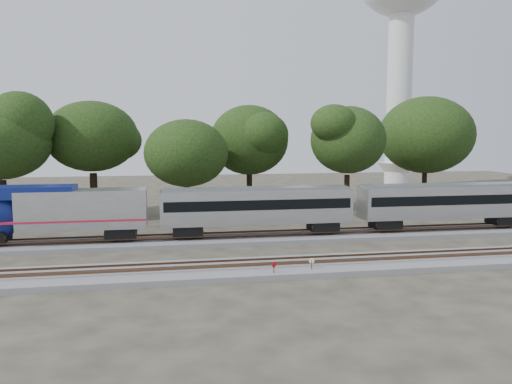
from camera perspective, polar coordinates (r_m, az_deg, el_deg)
ground at (r=37.80m, az=-7.09°, el=-7.68°), size 160.00×160.00×0.00m
track_far at (r=43.59m, az=-7.51°, el=-5.50°), size 160.00×5.00×0.73m
track_near at (r=33.89m, az=-6.73°, el=-8.99°), size 160.00×5.00×0.73m
switch_stand_red at (r=32.52m, az=2.05°, el=-8.68°), size 0.34×0.17×1.13m
switch_stand_white at (r=33.65m, az=6.38°, el=-8.20°), size 0.35×0.14×1.12m
switch_lever at (r=33.70m, az=4.88°, el=-9.15°), size 0.57×0.44×0.30m
water_tower at (r=95.41m, az=16.35°, el=19.78°), size 15.37×15.37×42.55m
tree_2 at (r=57.71m, az=-27.14°, el=5.08°), size 8.66×8.66×12.20m
tree_3 at (r=59.93m, az=-18.25°, el=6.04°), size 9.23×9.23×13.02m
tree_4 at (r=53.29m, az=-7.96°, el=4.40°), size 7.46×7.46×10.52m
tree_5 at (r=60.11m, az=-0.77°, el=5.94°), size 8.78×8.78×12.38m
tree_6 at (r=58.10m, az=10.45°, el=5.85°), size 8.82×8.82×12.43m
tree_7 at (r=68.50m, az=18.87°, el=6.16°), size 9.39×9.39×13.23m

